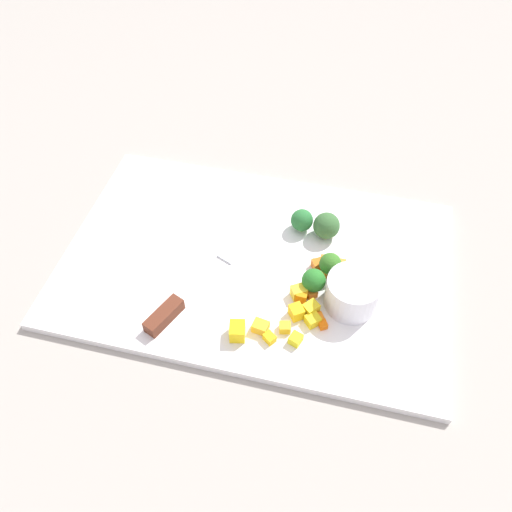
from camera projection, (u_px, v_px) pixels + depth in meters
The scene contains 28 objects.
ground_plane at pixel (256, 266), 0.75m from camera, with size 4.00×4.00×0.00m, color #A39B91.
cutting_board at pixel (256, 263), 0.75m from camera, with size 0.55×0.35×0.01m, color white.
prep_bowl at pixel (352, 293), 0.68m from camera, with size 0.07×0.07×0.05m, color white.
chef_knife at pixel (208, 274), 0.72m from camera, with size 0.15×0.32×0.02m.
carrot_dice_0 at pixel (338, 266), 0.73m from camera, with size 0.02×0.02×0.02m, color orange.
carrot_dice_1 at pixel (323, 325), 0.67m from camera, with size 0.01×0.01×0.01m, color orange.
carrot_dice_2 at pixel (302, 296), 0.69m from camera, with size 0.01×0.02×0.02m, color orange.
carrot_dice_3 at pixel (309, 310), 0.68m from camera, with size 0.01×0.01×0.01m, color orange.
carrot_dice_4 at pixel (297, 309), 0.68m from camera, with size 0.01×0.01×0.01m, color orange.
carrot_dice_5 at pixel (327, 273), 0.72m from camera, with size 0.01×0.01×0.01m, color orange.
carrot_dice_6 at pixel (317, 265), 0.73m from camera, with size 0.01×0.01×0.01m, color orange.
carrot_dice_7 at pixel (312, 293), 0.70m from camera, with size 0.01×0.01×0.01m, color orange.
carrot_dice_8 at pixel (346, 267), 0.73m from camera, with size 0.01×0.01×0.01m, color orange.
carrot_dice_9 at pixel (325, 261), 0.74m from camera, with size 0.01×0.02×0.01m, color orange.
carrot_dice_10 at pixel (319, 317), 0.68m from camera, with size 0.01×0.01×0.01m, color orange.
pepper_dice_0 at pixel (270, 338), 0.66m from camera, with size 0.01×0.01×0.01m, color yellow.
pepper_dice_1 at pixel (296, 312), 0.68m from camera, with size 0.02×0.02×0.02m, color yellow.
pepper_dice_2 at pixel (311, 309), 0.68m from camera, with size 0.02×0.02×0.02m, color yellow.
pepper_dice_3 at pixel (261, 327), 0.67m from camera, with size 0.02×0.02×0.01m, color yellow.
pepper_dice_4 at pixel (285, 327), 0.67m from camera, with size 0.01×0.01×0.01m, color yellow.
pepper_dice_5 at pixel (237, 331), 0.66m from camera, with size 0.02×0.02×0.02m, color yellow.
pepper_dice_6 at pixel (296, 339), 0.65m from camera, with size 0.01×0.02×0.01m, color yellow.
pepper_dice_7 at pixel (313, 320), 0.67m from camera, with size 0.02×0.02×0.01m, color yellow.
pepper_dice_8 at pixel (299, 292), 0.70m from camera, with size 0.02×0.02×0.02m, color yellow.
broccoli_floret_0 at pixel (314, 281), 0.70m from camera, with size 0.03×0.03×0.04m.
broccoli_floret_1 at pixel (302, 220), 0.77m from camera, with size 0.03×0.03×0.04m.
broccoli_floret_2 at pixel (326, 226), 0.76m from camera, with size 0.04×0.04×0.04m.
broccoli_floret_3 at pixel (331, 263), 0.71m from camera, with size 0.03×0.03×0.04m.
Camera 1 is at (0.11, -0.46, 0.59)m, focal length 36.44 mm.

